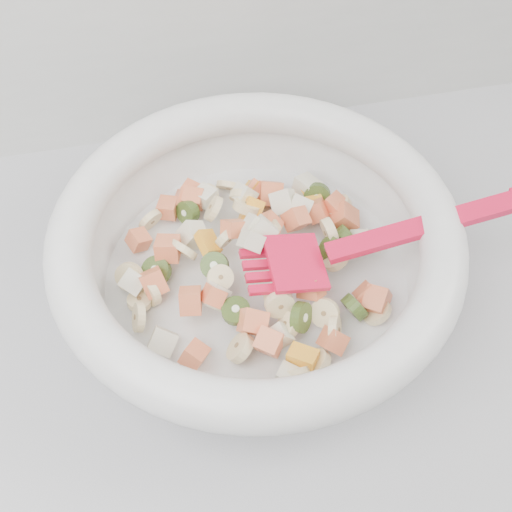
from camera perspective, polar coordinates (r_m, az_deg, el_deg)
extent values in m
cube|color=gray|center=(1.02, -6.07, -20.39)|extent=(2.00, 0.60, 0.90)
cylinder|color=white|center=(0.62, 0.00, -2.16)|extent=(0.30, 0.30, 0.02)
torus|color=white|center=(0.57, 0.00, 1.97)|extent=(0.37, 0.37, 0.04)
cylinder|color=#FFE2AA|center=(0.60, -9.33, -3.26)|extent=(0.02, 0.03, 0.03)
cylinder|color=#FFE2AA|center=(0.59, 10.66, -4.86)|extent=(0.03, 0.03, 0.03)
cylinder|color=#FFE2AA|center=(0.58, -10.38, -5.39)|extent=(0.02, 0.04, 0.04)
cylinder|color=#FFE2AA|center=(0.63, -0.88, 4.38)|extent=(0.03, 0.04, 0.03)
cylinder|color=#FFE2AA|center=(0.65, -9.36, 3.17)|extent=(0.03, 0.03, 0.03)
cylinder|color=#FFE2AA|center=(0.60, 7.07, -0.14)|extent=(0.04, 0.04, 0.03)
cylinder|color=#FFE2AA|center=(0.60, -10.32, -3.96)|extent=(0.02, 0.02, 0.01)
cylinder|color=#FFE2AA|center=(0.65, -1.19, 5.30)|extent=(0.03, 0.03, 0.03)
cylinder|color=#FFE2AA|center=(0.56, -1.42, -8.15)|extent=(0.03, 0.04, 0.03)
cylinder|color=#FFE2AA|center=(0.55, 3.65, -10.30)|extent=(0.03, 0.02, 0.03)
cylinder|color=#FFE2AA|center=(0.57, 6.12, -5.05)|extent=(0.04, 0.03, 0.03)
cylinder|color=#FFE2AA|center=(0.56, 1.81, -3.66)|extent=(0.03, 0.02, 0.03)
cylinder|color=#FFE2AA|center=(0.56, 2.12, -4.32)|extent=(0.04, 0.02, 0.04)
cylinder|color=#FFE2AA|center=(0.62, 6.55, 2.17)|extent=(0.02, 0.04, 0.04)
cylinder|color=#FFE2AA|center=(0.56, 2.93, -6.08)|extent=(0.02, 0.03, 0.03)
cylinder|color=#FFE2AA|center=(0.63, -3.80, 4.23)|extent=(0.03, 0.03, 0.03)
cylinder|color=#FFE2AA|center=(0.60, -6.45, 0.56)|extent=(0.03, 0.03, 0.03)
cylinder|color=#FFE2AA|center=(0.56, 5.49, -9.39)|extent=(0.02, 0.03, 0.03)
cylinder|color=#FFE2AA|center=(0.57, -3.19, -1.94)|extent=(0.03, 0.03, 0.02)
cylinder|color=#FFE2AA|center=(0.60, 1.15, 2.32)|extent=(0.03, 0.03, 0.03)
cylinder|color=#FFE2AA|center=(0.61, -11.18, -1.81)|extent=(0.03, 0.03, 0.03)
cylinder|color=#FFE2AA|center=(0.66, 7.33, 4.39)|extent=(0.03, 0.03, 0.03)
cylinder|color=#FFE2AA|center=(0.56, 7.03, -6.55)|extent=(0.02, 0.03, 0.03)
cylinder|color=#FFE2AA|center=(0.68, -2.41, 6.23)|extent=(0.03, 0.03, 0.03)
cylinder|color=#FFE2AA|center=(0.60, -2.65, 1.65)|extent=(0.03, 0.02, 0.03)
cylinder|color=#FFE2AA|center=(0.66, -4.41, 5.47)|extent=(0.03, 0.03, 0.01)
cube|color=#E78549|center=(0.55, -0.25, -5.89)|extent=(0.03, 0.03, 0.03)
cube|color=#E78549|center=(0.57, -5.84, -3.98)|extent=(0.02, 0.03, 0.03)
cube|color=#E78549|center=(0.66, -5.57, 5.14)|extent=(0.03, 0.03, 0.03)
cube|color=#E78549|center=(0.55, 1.21, -7.67)|extent=(0.03, 0.03, 0.03)
cube|color=#E78549|center=(0.59, 9.88, -3.48)|extent=(0.03, 0.03, 0.03)
cube|color=#E78549|center=(0.66, 6.95, 4.39)|extent=(0.03, 0.03, 0.03)
cube|color=#E78549|center=(0.66, -6.41, 4.98)|extent=(0.03, 0.03, 0.03)
cube|color=#E78549|center=(0.64, 5.48, 4.02)|extent=(0.03, 0.03, 0.03)
cube|color=#E78549|center=(0.65, 7.81, 3.25)|extent=(0.04, 0.03, 0.03)
cube|color=#E78549|center=(0.59, 10.69, -3.94)|extent=(0.04, 0.03, 0.03)
cube|color=#E78549|center=(0.56, 6.86, -7.47)|extent=(0.03, 0.03, 0.03)
cube|color=#E78549|center=(0.59, -1.87, 2.45)|extent=(0.03, 0.03, 0.03)
cube|color=#E78549|center=(0.57, 4.91, -2.69)|extent=(0.03, 0.03, 0.03)
cube|color=#E78549|center=(0.67, -5.75, 5.65)|extent=(0.03, 0.03, 0.02)
cube|color=#E78549|center=(0.57, -3.81, -3.54)|extent=(0.03, 0.03, 0.03)
cube|color=#E78549|center=(0.60, -9.09, -2.36)|extent=(0.03, 0.03, 0.03)
cube|color=#E78549|center=(0.63, -10.40, 1.42)|extent=(0.03, 0.02, 0.02)
cube|color=#E78549|center=(0.61, 1.12, 2.76)|extent=(0.03, 0.03, 0.03)
cube|color=#E78549|center=(0.67, -0.17, 5.79)|extent=(0.03, 0.03, 0.03)
cube|color=#E78549|center=(0.66, -7.83, 4.27)|extent=(0.02, 0.03, 0.02)
cube|color=#E78549|center=(0.62, 3.60, 3.31)|extent=(0.03, 0.03, 0.03)
cube|color=#E78549|center=(0.67, 1.27, 5.58)|extent=(0.03, 0.04, 0.04)
cube|color=#E78549|center=(0.61, -7.84, 0.66)|extent=(0.03, 0.03, 0.02)
cube|color=#E78549|center=(0.56, -5.49, -8.78)|extent=(0.03, 0.03, 0.03)
cylinder|color=olive|center=(0.61, 6.67, 0.66)|extent=(0.03, 0.03, 0.02)
cylinder|color=olive|center=(0.56, 4.03, -5.45)|extent=(0.03, 0.04, 0.04)
cylinder|color=olive|center=(0.58, 8.73, -4.53)|extent=(0.03, 0.04, 0.04)
cylinder|color=olive|center=(0.61, -8.85, -1.30)|extent=(0.04, 0.04, 0.02)
cylinder|color=olive|center=(0.63, 8.04, 1.58)|extent=(0.03, 0.04, 0.04)
cylinder|color=olive|center=(0.56, -1.80, -4.89)|extent=(0.03, 0.03, 0.01)
cylinder|color=olive|center=(0.65, -6.09, 3.91)|extent=(0.03, 0.03, 0.03)
cylinder|color=olive|center=(0.60, 7.12, -0.11)|extent=(0.03, 0.02, 0.03)
cylinder|color=olive|center=(0.58, -3.69, -0.86)|extent=(0.04, 0.03, 0.03)
cylinder|color=olive|center=(0.66, 5.45, 5.29)|extent=(0.04, 0.03, 0.04)
cube|color=beige|center=(0.64, 3.84, 4.28)|extent=(0.03, 0.03, 0.03)
cube|color=beige|center=(0.57, -0.45, 1.32)|extent=(0.03, 0.03, 0.03)
cube|color=beige|center=(0.57, -8.29, -7.53)|extent=(0.03, 0.04, 0.04)
cube|color=beige|center=(0.65, -1.06, 5.46)|extent=(0.03, 0.03, 0.03)
cube|color=beige|center=(0.59, 0.58, 2.22)|extent=(0.03, 0.03, 0.03)
cube|color=beige|center=(0.64, 2.51, 4.76)|extent=(0.03, 0.03, 0.04)
cube|color=beige|center=(0.67, 4.50, 6.10)|extent=(0.03, 0.03, 0.02)
cube|color=beige|center=(0.55, 2.86, -10.85)|extent=(0.03, 0.03, 0.02)
cube|color=beige|center=(0.60, -10.87, -2.31)|extent=(0.03, 0.03, 0.03)
cube|color=beige|center=(0.62, -5.68, 1.88)|extent=(0.03, 0.03, 0.03)
cube|color=beige|center=(0.59, -0.11, 2.54)|extent=(0.03, 0.03, 0.03)
cube|color=beige|center=(0.57, -3.68, -3.55)|extent=(0.03, 0.03, 0.03)
cube|color=beige|center=(0.66, -4.53, 5.30)|extent=(0.03, 0.03, 0.02)
cube|color=beige|center=(0.63, 9.70, 1.30)|extent=(0.04, 0.03, 0.04)
cube|color=beige|center=(0.56, 2.08, -7.15)|extent=(0.03, 0.02, 0.02)
cube|color=yellow|center=(0.67, -0.43, 5.69)|extent=(0.03, 0.03, 0.02)
cube|color=yellow|center=(0.64, 3.33, 4.68)|extent=(0.02, 0.02, 0.02)
cube|color=yellow|center=(0.55, 4.18, -8.88)|extent=(0.03, 0.03, 0.02)
cube|color=yellow|center=(0.60, -4.29, 1.16)|extent=(0.03, 0.03, 0.02)
cube|color=yellow|center=(0.66, 5.04, 5.35)|extent=(0.02, 0.02, 0.02)
cube|color=yellow|center=(0.64, -0.36, 4.08)|extent=(0.03, 0.03, 0.03)
cube|color=red|center=(0.57, 3.55, -0.60)|extent=(0.05, 0.06, 0.02)
cube|color=red|center=(0.57, -0.25, 0.24)|extent=(0.03, 0.01, 0.01)
cube|color=red|center=(0.57, 0.03, -0.81)|extent=(0.03, 0.01, 0.01)
cube|color=red|center=(0.56, 0.32, -1.89)|extent=(0.03, 0.01, 0.01)
cube|color=red|center=(0.55, 0.62, -3.00)|extent=(0.03, 0.01, 0.01)
cube|color=red|center=(0.58, 14.84, 2.58)|extent=(0.18, 0.02, 0.04)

